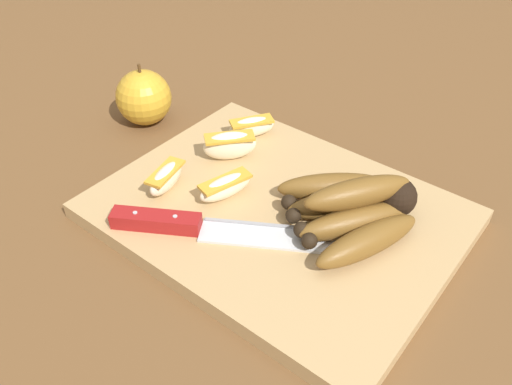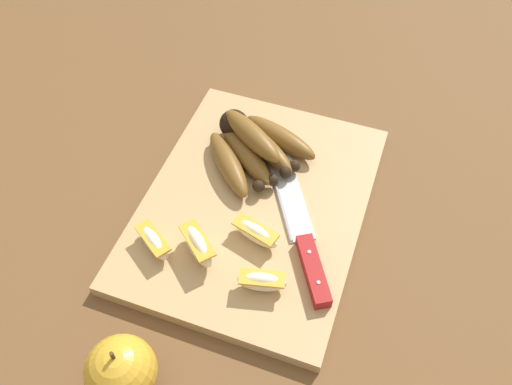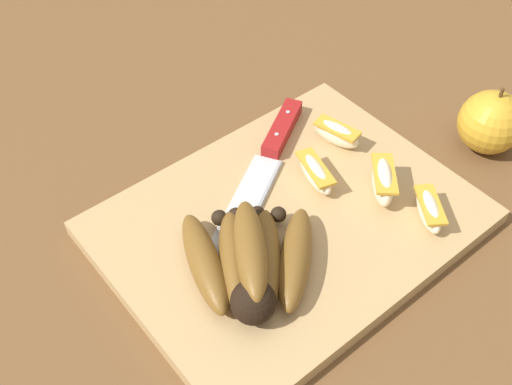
{
  "view_description": "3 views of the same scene",
  "coord_description": "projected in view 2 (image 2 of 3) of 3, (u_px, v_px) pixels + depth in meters",
  "views": [
    {
      "loc": [
        0.26,
        -0.36,
        0.42
      ],
      "look_at": [
        -0.02,
        -0.0,
        0.05
      ],
      "focal_mm": 37.0,
      "sensor_mm": 36.0,
      "label": 1
    },
    {
      "loc": [
        -0.44,
        -0.14,
        0.64
      ],
      "look_at": [
        -0.02,
        0.01,
        0.06
      ],
      "focal_mm": 37.83,
      "sensor_mm": 36.0,
      "label": 2
    },
    {
      "loc": [
        0.3,
        0.34,
        0.55
      ],
      "look_at": [
        0.02,
        -0.01,
        0.05
      ],
      "focal_mm": 43.24,
      "sensor_mm": 36.0,
      "label": 3
    }
  ],
  "objects": [
    {
      "name": "ground_plane",
      "position": [
        267.0,
        208.0,
        0.79
      ],
      "size": [
        6.0,
        6.0,
        0.0
      ],
      "primitive_type": "plane",
      "color": "brown"
    },
    {
      "name": "cutting_board",
      "position": [
        255.0,
        206.0,
        0.78
      ],
      "size": [
        0.4,
        0.3,
        0.02
      ],
      "primitive_type": "cube",
      "color": "tan",
      "rests_on": "ground_plane"
    },
    {
      "name": "banana_bunch",
      "position": [
        252.0,
        145.0,
        0.8
      ],
      "size": [
        0.17,
        0.18,
        0.06
      ],
      "color": "black",
      "rests_on": "cutting_board"
    },
    {
      "name": "chefs_knife",
      "position": [
        303.0,
        240.0,
        0.72
      ],
      "size": [
        0.26,
        0.17,
        0.02
      ],
      "color": "silver",
      "rests_on": "cutting_board"
    },
    {
      "name": "apple_wedge_near",
      "position": [
        255.0,
        233.0,
        0.72
      ],
      "size": [
        0.04,
        0.07,
        0.03
      ],
      "color": "#F4E5C1",
      "rests_on": "cutting_board"
    },
    {
      "name": "apple_wedge_middle",
      "position": [
        262.0,
        282.0,
        0.67
      ],
      "size": [
        0.04,
        0.07,
        0.03
      ],
      "color": "#F4E5C1",
      "rests_on": "cutting_board"
    },
    {
      "name": "apple_wedge_far",
      "position": [
        198.0,
        245.0,
        0.7
      ],
      "size": [
        0.06,
        0.07,
        0.04
      ],
      "color": "#F4E5C1",
      "rests_on": "cutting_board"
    },
    {
      "name": "apple_wedge_extra",
      "position": [
        154.0,
        242.0,
        0.71
      ],
      "size": [
        0.05,
        0.06,
        0.03
      ],
      "color": "#F4E5C1",
      "rests_on": "cutting_board"
    },
    {
      "name": "whole_apple",
      "position": [
        121.0,
        371.0,
        0.6
      ],
      "size": [
        0.08,
        0.08,
        0.09
      ],
      "color": "gold",
      "rests_on": "ground_plane"
    }
  ]
}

